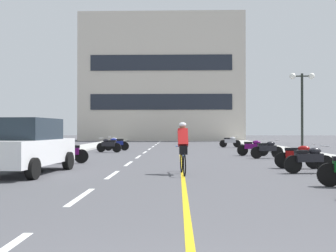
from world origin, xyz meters
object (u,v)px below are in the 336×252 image
object	(u,v)px
cyclist_rider	(183,147)
motorcycle_6	(68,152)
motorcycle_7	(267,149)
motorcycle_12	(230,142)
motorcycle_8	(253,147)
motorcycle_9	(109,145)
motorcycle_5	(298,156)
motorcycle_10	(116,144)
motorcycle_11	(116,143)
street_lamp_mid	(302,93)
motorcycle_4	(309,159)
parked_car_near	(28,146)

from	to	relation	value
cyclist_rider	motorcycle_6	bearing A→B (deg)	142.04
motorcycle_7	motorcycle_12	world-z (taller)	same
motorcycle_8	motorcycle_9	distance (m)	9.04
motorcycle_5	motorcycle_9	distance (m)	13.26
motorcycle_7	motorcycle_12	size ratio (longest dim) A/B	0.99
motorcycle_5	motorcycle_10	xyz separation A→B (m)	(-8.70, 11.84, 0.00)
motorcycle_11	motorcycle_12	xyz separation A→B (m)	(8.67, 3.19, 0.00)
motorcycle_6	motorcycle_8	bearing A→B (deg)	28.95
street_lamp_mid	motorcycle_10	distance (m)	12.42
motorcycle_11	motorcycle_5	bearing A→B (deg)	-56.29
motorcycle_4	motorcycle_6	xyz separation A→B (m)	(-9.05, 3.49, 0.00)
motorcycle_5	motorcycle_8	xyz separation A→B (m)	(-0.35, 6.83, 0.00)
street_lamp_mid	motorcycle_11	size ratio (longest dim) A/B	2.73
motorcycle_4	motorcycle_8	bearing A→B (deg)	91.56
street_lamp_mid	motorcycle_12	bearing A→B (deg)	109.91
motorcycle_5	cyclist_rider	xyz separation A→B (m)	(-4.31, -1.85, 0.41)
motorcycle_8	motorcycle_10	size ratio (longest dim) A/B	1.00
motorcycle_11	cyclist_rider	size ratio (longest dim) A/B	0.96
motorcycle_5	motorcycle_11	size ratio (longest dim) A/B	1.00
motorcycle_4	motorcycle_11	bearing A→B (deg)	120.54
motorcycle_6	motorcycle_10	distance (m)	9.90
parked_car_near	street_lamp_mid	bearing A→B (deg)	39.64
street_lamp_mid	motorcycle_8	distance (m)	4.59
cyclist_rider	motorcycle_10	bearing A→B (deg)	107.77
motorcycle_12	motorcycle_9	bearing A→B (deg)	-141.91
motorcycle_7	motorcycle_12	distance (m)	11.66
street_lamp_mid	motorcycle_12	size ratio (longest dim) A/B	2.72
motorcycle_11	motorcycle_9	bearing A→B (deg)	-88.75
motorcycle_5	motorcycle_7	distance (m)	4.93
cyclist_rider	motorcycle_8	bearing A→B (deg)	65.48
parked_car_near	motorcycle_6	bearing A→B (deg)	86.56
motorcycle_6	motorcycle_7	size ratio (longest dim) A/B	1.01
motorcycle_7	motorcycle_11	size ratio (longest dim) A/B	1.00
motorcycle_5	motorcycle_11	world-z (taller)	same
motorcycle_10	motorcycle_12	size ratio (longest dim) A/B	0.99
street_lamp_mid	motorcycle_8	bearing A→B (deg)	-156.37
street_lamp_mid	motorcycle_5	world-z (taller)	street_lamp_mid
motorcycle_10	motorcycle_5	bearing A→B (deg)	-53.70
motorcycle_11	motorcycle_4	bearing A→B (deg)	-59.46
motorcycle_5	motorcycle_8	distance (m)	6.84
street_lamp_mid	motorcycle_8	xyz separation A→B (m)	(-3.12, -1.37, -3.08)
motorcycle_5	cyclist_rider	size ratio (longest dim) A/B	0.96
parked_car_near	motorcycle_9	world-z (taller)	parked_car_near
motorcycle_6	street_lamp_mid	bearing A→B (deg)	27.61
motorcycle_4	motorcycle_9	size ratio (longest dim) A/B	1.02
motorcycle_9	motorcycle_5	bearing A→B (deg)	-48.04
parked_car_near	motorcycle_5	size ratio (longest dim) A/B	2.56
motorcycle_5	motorcycle_9	world-z (taller)	same
motorcycle_10	motorcycle_12	world-z (taller)	same
parked_car_near	motorcycle_7	size ratio (longest dim) A/B	2.56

